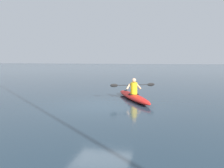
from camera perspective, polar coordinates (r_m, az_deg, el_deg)
ground_plane at (r=10.98m, az=-2.42°, el=-4.98°), size 160.00×160.00×0.00m
kayak at (r=12.58m, az=4.86°, el=-2.89°), size 2.51×4.27×0.30m
kayaker at (r=12.44m, az=4.99°, el=-0.68°), size 2.11×1.07×0.79m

